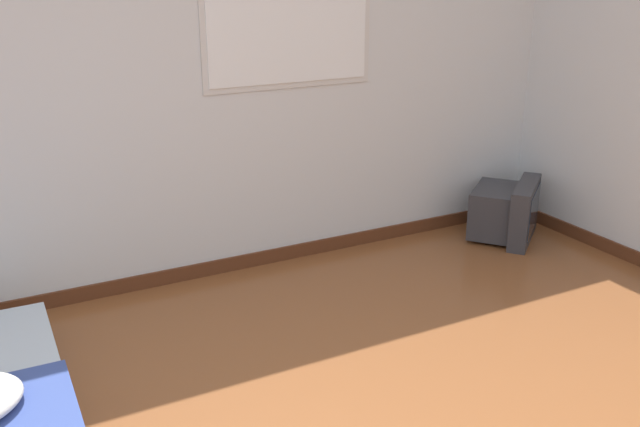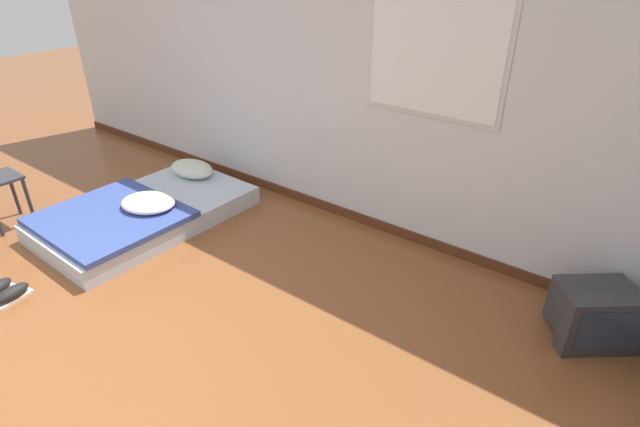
{
  "view_description": "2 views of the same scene",
  "coord_description": "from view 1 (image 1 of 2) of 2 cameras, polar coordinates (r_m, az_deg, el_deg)",
  "views": [
    {
      "loc": [
        -0.94,
        -1.07,
        1.86
      ],
      "look_at": [
        0.64,
        1.91,
        0.65
      ],
      "focal_mm": 40.0,
      "sensor_mm": 36.0,
      "label": 1
    },
    {
      "loc": [
        2.5,
        -0.6,
        2.32
      ],
      "look_at": [
        0.63,
        1.86,
        0.61
      ],
      "focal_mm": 28.0,
      "sensor_mm": 36.0,
      "label": 2
    }
  ],
  "objects": [
    {
      "name": "crt_tv",
      "position": [
        5.17,
        14.69,
        0.21
      ],
      "size": [
        0.67,
        0.65,
        0.41
      ],
      "color": "#333338",
      "rests_on": "ground_plane"
    },
    {
      "name": "wall_back",
      "position": [
        4.11,
        -14.43,
        11.08
      ],
      "size": [
        8.1,
        0.08,
        2.6
      ],
      "color": "silver",
      "rests_on": "ground_plane"
    }
  ]
}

